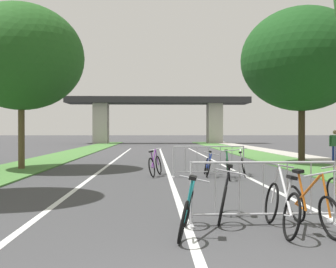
% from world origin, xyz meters
% --- Properties ---
extents(grass_verge_left, '(2.64, 57.56, 0.05)m').
position_xyz_m(grass_verge_left, '(-6.06, 23.55, 0.03)').
color(grass_verge_left, '#477A38').
rests_on(grass_verge_left, ground).
extents(grass_verge_right, '(2.64, 57.56, 0.05)m').
position_xyz_m(grass_verge_right, '(6.06, 23.55, 0.03)').
color(grass_verge_right, '#477A38').
rests_on(grass_verge_right, ground).
extents(sidewalk_path_right, '(1.75, 57.56, 0.08)m').
position_xyz_m(sidewalk_path_right, '(8.25, 23.55, 0.04)').
color(sidewalk_path_right, '#ADA89E').
rests_on(sidewalk_path_right, ground).
extents(lane_stripe_center, '(0.14, 33.30, 0.01)m').
position_xyz_m(lane_stripe_center, '(0.00, 16.65, 0.00)').
color(lane_stripe_center, silver).
rests_on(lane_stripe_center, ground).
extents(lane_stripe_right_lane, '(0.14, 33.30, 0.01)m').
position_xyz_m(lane_stripe_right_lane, '(2.61, 16.65, 0.00)').
color(lane_stripe_right_lane, silver).
rests_on(lane_stripe_right_lane, ground).
extents(lane_stripe_left_lane, '(0.14, 33.30, 0.01)m').
position_xyz_m(lane_stripe_left_lane, '(-2.61, 16.65, 0.00)').
color(lane_stripe_left_lane, silver).
rests_on(lane_stripe_left_lane, ground).
extents(overpass_bridge, '(22.70, 4.07, 5.76)m').
position_xyz_m(overpass_bridge, '(0.00, 47.57, 4.29)').
color(overpass_bridge, '#2D2D30').
rests_on(overpass_bridge, ground).
extents(tree_left_oak_near, '(4.97, 4.97, 6.62)m').
position_xyz_m(tree_left_oak_near, '(-5.84, 13.51, 4.50)').
color(tree_left_oak_near, brown).
rests_on(tree_left_oak_near, ground).
extents(tree_right_oak_mid, '(5.64, 5.64, 7.28)m').
position_xyz_m(tree_right_oak_mid, '(6.36, 15.73, 4.88)').
color(tree_right_oak_mid, '#3D2D1E').
rests_on(tree_right_oak_mid, ground).
extents(crowd_barrier_nearest, '(2.46, 0.47, 1.05)m').
position_xyz_m(crowd_barrier_nearest, '(1.26, 3.81, 0.52)').
color(crowd_barrier_nearest, '#ADADB2').
rests_on(crowd_barrier_nearest, ground).
extents(crowd_barrier_second, '(2.47, 0.55, 1.05)m').
position_xyz_m(crowd_barrier_second, '(1.31, 10.71, 0.52)').
color(crowd_barrier_second, '#ADADB2').
rests_on(crowd_barrier_second, ground).
extents(bicycle_white_1, '(0.51, 1.58, 0.96)m').
position_xyz_m(bicycle_white_1, '(2.56, 11.08, 0.37)').
color(bicycle_white_1, black).
rests_on(bicycle_white_1, ground).
extents(bicycle_teal_2, '(0.62, 1.62, 0.91)m').
position_xyz_m(bicycle_teal_2, '(-0.05, 3.23, 0.34)').
color(bicycle_teal_2, black).
rests_on(bicycle_teal_2, ground).
extents(bicycle_purple_3, '(0.56, 1.62, 0.95)m').
position_xyz_m(bicycle_purple_3, '(-0.49, 11.12, 0.37)').
color(bicycle_purple_3, black).
rests_on(bicycle_purple_3, ground).
extents(bicycle_green_4, '(0.51, 1.62, 0.97)m').
position_xyz_m(bicycle_green_4, '(1.86, 10.15, 0.36)').
color(bicycle_green_4, black).
rests_on(bicycle_green_4, ground).
extents(bicycle_silver_5, '(0.50, 1.76, 1.03)m').
position_xyz_m(bicycle_silver_5, '(1.42, 3.38, 0.39)').
color(bicycle_silver_5, black).
rests_on(bicycle_silver_5, ground).
extents(bicycle_orange_6, '(0.55, 1.74, 1.00)m').
position_xyz_m(bicycle_orange_6, '(1.90, 3.40, 0.37)').
color(bicycle_orange_6, black).
rests_on(bicycle_orange_6, ground).
extents(bicycle_blue_7, '(0.54, 1.70, 0.86)m').
position_xyz_m(bicycle_blue_7, '(1.32, 11.08, 0.34)').
color(bicycle_blue_7, black).
rests_on(bicycle_blue_7, ground).
extents(bicycle_black_8, '(0.53, 1.67, 0.95)m').
position_xyz_m(bicycle_black_8, '(0.68, 4.21, 0.37)').
color(bicycle_black_8, black).
rests_on(bicycle_black_8, ground).
extents(pedestrian_waiting, '(0.58, 0.28, 1.60)m').
position_xyz_m(pedestrian_waiting, '(8.51, 16.96, 0.97)').
color(pedestrian_waiting, navy).
rests_on(pedestrian_waiting, ground).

